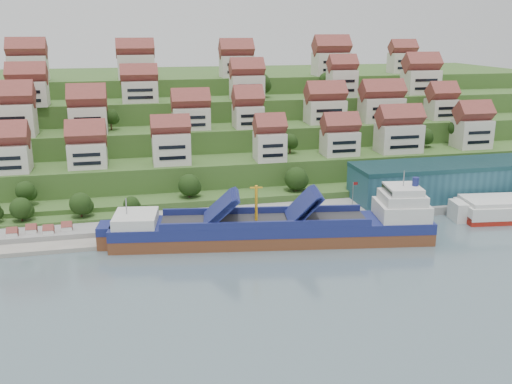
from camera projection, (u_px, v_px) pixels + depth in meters
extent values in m
plane|color=slate|center=(297.00, 238.00, 137.61)|extent=(300.00, 300.00, 0.00)
cube|color=gray|center=(352.00, 209.00, 155.56)|extent=(180.00, 14.00, 2.20)
cube|color=gray|center=(51.00, 237.00, 136.51)|extent=(45.00, 20.00, 1.00)
cube|color=#2D4C1E|center=(233.00, 155.00, 217.63)|extent=(260.00, 128.00, 4.00)
cube|color=#2D4C1E|center=(230.00, 143.00, 221.34)|extent=(260.00, 118.00, 11.00)
cube|color=#2D4C1E|center=(227.00, 131.00, 227.86)|extent=(260.00, 102.00, 18.00)
cube|color=#2D4C1E|center=(223.00, 119.00, 234.37)|extent=(260.00, 86.00, 25.00)
cube|color=#2D4C1E|center=(220.00, 109.00, 241.97)|extent=(260.00, 68.00, 31.00)
cube|color=beige|center=(8.00, 158.00, 154.23)|extent=(11.43, 8.66, 7.50)
cube|color=beige|center=(88.00, 155.00, 159.92)|extent=(10.48, 8.57, 6.99)
cube|color=beige|center=(171.00, 149.00, 162.98)|extent=(10.62, 7.03, 9.02)
cube|color=beige|center=(270.00, 147.00, 167.51)|extent=(8.66, 7.62, 8.26)
cube|color=beige|center=(340.00, 143.00, 174.79)|extent=(10.59, 7.73, 7.36)
cube|color=beige|center=(399.00, 138.00, 178.79)|extent=(13.48, 8.26, 8.81)
cube|color=beige|center=(472.00, 134.00, 185.38)|extent=(10.99, 8.31, 9.10)
cube|color=beige|center=(9.00, 120.00, 166.61)|extent=(14.57, 8.90, 9.50)
cube|color=beige|center=(89.00, 120.00, 172.32)|extent=(10.98, 8.98, 8.00)
cube|color=beige|center=(191.00, 118.00, 178.78)|extent=(11.44, 7.90, 6.81)
cube|color=beige|center=(248.00, 117.00, 181.45)|extent=(8.96, 8.56, 7.00)
cube|color=beige|center=(325.00, 112.00, 189.87)|extent=(12.57, 8.36, 7.63)
cube|color=beige|center=(381.00, 110.00, 192.71)|extent=(14.07, 8.18, 8.06)
cube|color=beige|center=(441.00, 109.00, 198.13)|extent=(9.47, 8.04, 6.93)
cube|color=beige|center=(29.00, 94.00, 177.88)|extent=(11.56, 7.86, 7.73)
cube|color=beige|center=(140.00, 92.00, 187.58)|extent=(11.55, 7.30, 6.97)
cube|color=beige|center=(247.00, 87.00, 194.77)|extent=(11.01, 7.79, 8.16)
cube|color=beige|center=(342.00, 83.00, 201.49)|extent=(9.57, 7.14, 9.43)
cube|color=beige|center=(421.00, 82.00, 210.56)|extent=(12.56, 8.47, 8.73)
cube|color=beige|center=(29.00, 68.00, 195.64)|extent=(12.50, 8.03, 8.54)
cube|color=beige|center=(136.00, 67.00, 201.89)|extent=(12.67, 7.51, 8.54)
cube|color=beige|center=(237.00, 66.00, 211.06)|extent=(11.90, 8.15, 7.77)
cube|color=beige|center=(331.00, 64.00, 218.27)|extent=(13.25, 8.73, 8.51)
cube|color=beige|center=(402.00, 63.00, 229.79)|extent=(10.26, 7.05, 7.91)
ellipsoid|color=#1E3913|center=(25.00, 191.00, 147.77)|extent=(5.02, 5.02, 5.02)
ellipsoid|color=#1E3913|center=(296.00, 178.00, 161.48)|extent=(6.61, 6.61, 6.61)
ellipsoid|color=#1E3913|center=(189.00, 185.00, 155.30)|extent=(6.00, 6.00, 6.00)
ellipsoid|color=#1E3913|center=(425.00, 136.00, 185.68)|extent=(5.49, 5.49, 5.49)
ellipsoid|color=#1E3913|center=(457.00, 128.00, 187.40)|extent=(5.69, 5.69, 5.69)
ellipsoid|color=#1E3913|center=(290.00, 141.00, 176.54)|extent=(4.73, 4.73, 4.73)
ellipsoid|color=#1E3913|center=(370.00, 105.00, 196.38)|extent=(5.48, 5.48, 5.48)
ellipsoid|color=#1E3913|center=(77.00, 117.00, 175.79)|extent=(5.70, 5.70, 5.70)
ellipsoid|color=#1E3913|center=(111.00, 116.00, 176.56)|extent=(4.65, 4.65, 4.65)
ellipsoid|color=#1E3913|center=(260.00, 83.00, 199.45)|extent=(7.00, 7.00, 7.00)
ellipsoid|color=#1E3913|center=(326.00, 80.00, 207.24)|extent=(5.52, 5.52, 5.52)
ellipsoid|color=#1E3913|center=(21.00, 208.00, 139.98)|extent=(5.38, 5.38, 5.38)
ellipsoid|color=#1E3913|center=(81.00, 204.00, 142.89)|extent=(5.57, 5.57, 5.57)
ellipsoid|color=#1E3913|center=(131.00, 204.00, 145.79)|extent=(4.14, 4.14, 4.14)
cube|color=#235060|center=(455.00, 179.00, 162.47)|extent=(60.00, 15.00, 10.00)
cylinder|color=gray|center=(353.00, 197.00, 149.03)|extent=(0.16, 0.16, 8.00)
cube|color=maroon|center=(355.00, 184.00, 148.15)|extent=(1.20, 0.05, 0.80)
cube|color=white|center=(13.00, 236.00, 132.51)|extent=(2.40, 2.20, 2.20)
cube|color=white|center=(32.00, 233.00, 134.75)|extent=(2.40, 2.20, 2.20)
cube|color=white|center=(49.00, 234.00, 134.19)|extent=(2.40, 2.20, 2.20)
cube|color=white|center=(67.00, 230.00, 136.44)|extent=(2.40, 2.20, 2.20)
cube|color=brown|center=(272.00, 238.00, 134.71)|extent=(75.79, 22.50, 4.80)
cube|color=navy|center=(273.00, 225.00, 133.84)|extent=(75.81, 22.61, 2.50)
cube|color=silver|center=(136.00, 219.00, 130.98)|extent=(11.12, 12.25, 2.50)
cube|color=#262628|center=(264.00, 221.00, 133.36)|extent=(48.94, 16.80, 0.29)
cube|color=navy|center=(219.00, 208.00, 131.72)|extent=(8.69, 11.55, 6.64)
cube|color=navy|center=(301.00, 206.00, 133.04)|extent=(8.33, 11.50, 7.02)
cylinder|color=#F1A51C|center=(256.00, 204.00, 132.05)|extent=(0.76, 0.76, 8.64)
cube|color=silver|center=(401.00, 210.00, 135.11)|extent=(13.02, 12.54, 3.84)
cube|color=silver|center=(402.00, 198.00, 134.25)|extent=(10.95, 11.11, 2.40)
cube|color=silver|center=(403.00, 189.00, 133.69)|extent=(8.88, 9.69, 1.73)
cylinder|color=navy|center=(416.00, 182.00, 133.38)|extent=(1.75, 1.75, 2.11)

